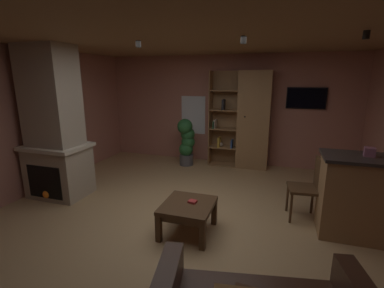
{
  "coord_description": "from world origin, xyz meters",
  "views": [
    {
      "loc": [
        1.2,
        -3.39,
        2.02
      ],
      "look_at": [
        0.0,
        0.4,
        1.05
      ],
      "focal_mm": 25.54,
      "sensor_mm": 36.0,
      "label": 1
    }
  ],
  "objects_px": {
    "bookshelf_cabinet": "(249,121)",
    "potted_floor_plant": "(187,141)",
    "wall_mounted_tv": "(306,98)",
    "table_book_0": "(193,202)",
    "kitchen_bar_counter": "(377,199)",
    "dining_chair": "(310,185)",
    "stone_fireplace": "(54,131)",
    "coffee_table": "(188,209)",
    "tissue_box": "(370,152)"
  },
  "relations": [
    {
      "from": "bookshelf_cabinet",
      "to": "coffee_table",
      "type": "height_order",
      "value": "bookshelf_cabinet"
    },
    {
      "from": "stone_fireplace",
      "to": "wall_mounted_tv",
      "type": "relative_size",
      "value": 3.14
    },
    {
      "from": "stone_fireplace",
      "to": "bookshelf_cabinet",
      "type": "height_order",
      "value": "stone_fireplace"
    },
    {
      "from": "stone_fireplace",
      "to": "potted_floor_plant",
      "type": "height_order",
      "value": "stone_fireplace"
    },
    {
      "from": "bookshelf_cabinet",
      "to": "coffee_table",
      "type": "distance_m",
      "value": 3.17
    },
    {
      "from": "kitchen_bar_counter",
      "to": "table_book_0",
      "type": "distance_m",
      "value": 2.32
    },
    {
      "from": "tissue_box",
      "to": "table_book_0",
      "type": "relative_size",
      "value": 1.17
    },
    {
      "from": "tissue_box",
      "to": "table_book_0",
      "type": "height_order",
      "value": "tissue_box"
    },
    {
      "from": "wall_mounted_tv",
      "to": "table_book_0",
      "type": "bearing_deg",
      "value": -115.65
    },
    {
      "from": "bookshelf_cabinet",
      "to": "kitchen_bar_counter",
      "type": "bearing_deg",
      "value": -52.78
    },
    {
      "from": "kitchen_bar_counter",
      "to": "tissue_box",
      "type": "relative_size",
      "value": 11.42
    },
    {
      "from": "tissue_box",
      "to": "coffee_table",
      "type": "bearing_deg",
      "value": -163.64
    },
    {
      "from": "stone_fireplace",
      "to": "potted_floor_plant",
      "type": "xyz_separation_m",
      "value": [
        1.57,
        2.28,
        -0.55
      ]
    },
    {
      "from": "coffee_table",
      "to": "potted_floor_plant",
      "type": "height_order",
      "value": "potted_floor_plant"
    },
    {
      "from": "stone_fireplace",
      "to": "bookshelf_cabinet",
      "type": "bearing_deg",
      "value": 41.01
    },
    {
      "from": "coffee_table",
      "to": "table_book_0",
      "type": "xyz_separation_m",
      "value": [
        0.05,
        0.05,
        0.1
      ]
    },
    {
      "from": "coffee_table",
      "to": "wall_mounted_tv",
      "type": "relative_size",
      "value": 0.87
    },
    {
      "from": "stone_fireplace",
      "to": "bookshelf_cabinet",
      "type": "xyz_separation_m",
      "value": [
        2.96,
        2.58,
        -0.07
      ]
    },
    {
      "from": "bookshelf_cabinet",
      "to": "tissue_box",
      "type": "height_order",
      "value": "bookshelf_cabinet"
    },
    {
      "from": "bookshelf_cabinet",
      "to": "tissue_box",
      "type": "distance_m",
      "value": 2.96
    },
    {
      "from": "coffee_table",
      "to": "potted_floor_plant",
      "type": "xyz_separation_m",
      "value": [
        -0.95,
        2.75,
        0.25
      ]
    },
    {
      "from": "kitchen_bar_counter",
      "to": "tissue_box",
      "type": "distance_m",
      "value": 0.61
    },
    {
      "from": "wall_mounted_tv",
      "to": "dining_chair",
      "type": "bearing_deg",
      "value": -90.99
    },
    {
      "from": "coffee_table",
      "to": "dining_chair",
      "type": "xyz_separation_m",
      "value": [
        1.55,
        0.88,
        0.2
      ]
    },
    {
      "from": "bookshelf_cabinet",
      "to": "kitchen_bar_counter",
      "type": "height_order",
      "value": "bookshelf_cabinet"
    },
    {
      "from": "kitchen_bar_counter",
      "to": "table_book_0",
      "type": "relative_size",
      "value": 13.38
    },
    {
      "from": "bookshelf_cabinet",
      "to": "potted_floor_plant",
      "type": "height_order",
      "value": "bookshelf_cabinet"
    },
    {
      "from": "kitchen_bar_counter",
      "to": "table_book_0",
      "type": "bearing_deg",
      "value": -166.26
    },
    {
      "from": "coffee_table",
      "to": "wall_mounted_tv",
      "type": "xyz_separation_m",
      "value": [
        1.59,
        3.26,
        1.26
      ]
    },
    {
      "from": "table_book_0",
      "to": "wall_mounted_tv",
      "type": "relative_size",
      "value": 0.13
    },
    {
      "from": "tissue_box",
      "to": "wall_mounted_tv",
      "type": "bearing_deg",
      "value": 102.01
    },
    {
      "from": "table_book_0",
      "to": "bookshelf_cabinet",
      "type": "bearing_deg",
      "value": 82.56
    },
    {
      "from": "kitchen_bar_counter",
      "to": "coffee_table",
      "type": "distance_m",
      "value": 2.39
    },
    {
      "from": "stone_fireplace",
      "to": "tissue_box",
      "type": "height_order",
      "value": "stone_fireplace"
    },
    {
      "from": "coffee_table",
      "to": "wall_mounted_tv",
      "type": "height_order",
      "value": "wall_mounted_tv"
    },
    {
      "from": "stone_fireplace",
      "to": "table_book_0",
      "type": "xyz_separation_m",
      "value": [
        2.57,
        -0.43,
        -0.71
      ]
    },
    {
      "from": "coffee_table",
      "to": "table_book_0",
      "type": "height_order",
      "value": "table_book_0"
    },
    {
      "from": "coffee_table",
      "to": "bookshelf_cabinet",
      "type": "bearing_deg",
      "value": 81.79
    },
    {
      "from": "kitchen_bar_counter",
      "to": "dining_chair",
      "type": "relative_size",
      "value": 1.49
    },
    {
      "from": "bookshelf_cabinet",
      "to": "dining_chair",
      "type": "height_order",
      "value": "bookshelf_cabinet"
    },
    {
      "from": "kitchen_bar_counter",
      "to": "tissue_box",
      "type": "height_order",
      "value": "tissue_box"
    },
    {
      "from": "bookshelf_cabinet",
      "to": "wall_mounted_tv",
      "type": "relative_size",
      "value": 2.69
    },
    {
      "from": "stone_fireplace",
      "to": "tissue_box",
      "type": "relative_size",
      "value": 21.12
    },
    {
      "from": "bookshelf_cabinet",
      "to": "potted_floor_plant",
      "type": "distance_m",
      "value": 1.5
    },
    {
      "from": "table_book_0",
      "to": "potted_floor_plant",
      "type": "xyz_separation_m",
      "value": [
        -1.0,
        2.7,
        0.16
      ]
    },
    {
      "from": "potted_floor_plant",
      "to": "wall_mounted_tv",
      "type": "distance_m",
      "value": 2.78
    },
    {
      "from": "dining_chair",
      "to": "wall_mounted_tv",
      "type": "height_order",
      "value": "wall_mounted_tv"
    },
    {
      "from": "tissue_box",
      "to": "potted_floor_plant",
      "type": "bearing_deg",
      "value": 145.66
    },
    {
      "from": "potted_floor_plant",
      "to": "bookshelf_cabinet",
      "type": "bearing_deg",
      "value": 12.1
    },
    {
      "from": "coffee_table",
      "to": "table_book_0",
      "type": "bearing_deg",
      "value": 44.03
    }
  ]
}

